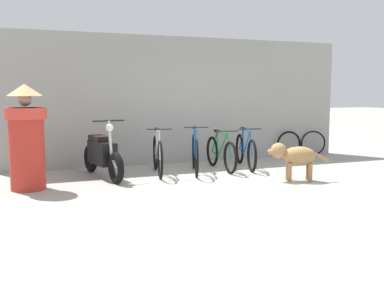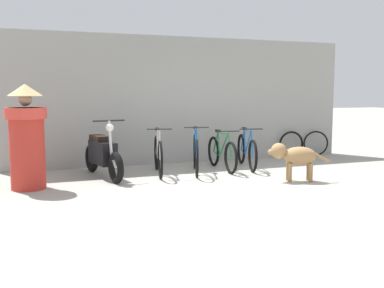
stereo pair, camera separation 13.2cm
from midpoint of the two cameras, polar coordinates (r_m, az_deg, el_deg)
The scene contains 11 objects.
ground_plane at distance 7.43m, azimuth 6.50°, elevation -5.54°, with size 60.00×60.00×0.00m, color #9E998E.
shop_wall_back at distance 10.00m, azimuth -1.46°, elevation 5.57°, with size 7.81×0.20×2.75m.
bicycle_0 at distance 8.56m, azimuth -4.83°, elevation -1.39°, with size 0.49×1.63×0.90m.
bicycle_1 at distance 8.69m, azimuth -0.04°, elevation -1.18°, with size 0.62×1.62×0.92m.
bicycle_2 at distance 9.05m, azimuth 3.26°, elevation -1.18°, with size 0.46×1.62×0.82m.
bicycle_3 at distance 9.35m, azimuth 6.40°, elevation -0.89°, with size 0.57×1.69×0.85m.
motorcycle at distance 8.35m, azimuth -11.78°, elevation -1.39°, with size 0.58×1.83×1.08m.
stray_dog at distance 8.06m, azimuth 12.38°, elevation -1.45°, with size 1.03×0.58×0.68m.
person_in_robes at distance 7.62m, azimuth -20.74°, elevation 0.85°, with size 0.84×0.84×1.69m.
spare_tire_left at distance 11.44m, azimuth 14.81°, elevation 0.11°, with size 0.59×0.24×0.61m.
spare_tire_right at distance 11.03m, azimuth 11.85°, elevation 0.00°, with size 0.63×0.12×0.63m.
Camera 1 is at (-3.48, -6.39, 1.56)m, focal length 42.00 mm.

